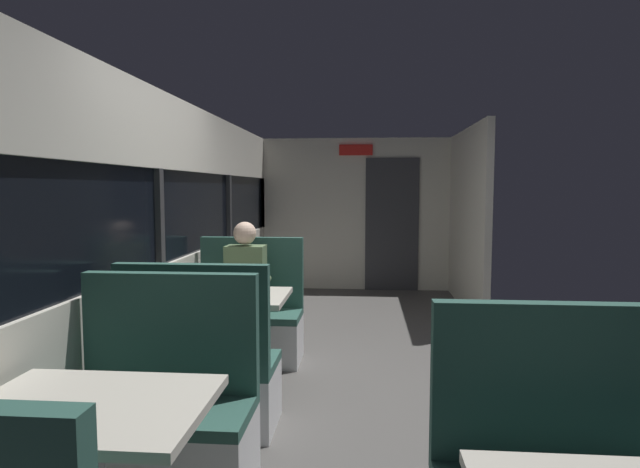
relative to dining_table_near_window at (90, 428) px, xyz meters
name	(u,v)px	position (x,y,z in m)	size (l,w,h in m)	color
ground_plane	(345,393)	(0.89, 2.09, -0.65)	(3.30, 9.20, 0.02)	#514F4C
carriage_window_panel_left	(157,246)	(-0.56, 2.09, 0.47)	(0.09, 8.48, 2.30)	beige
carriage_end_bulkhead	(359,215)	(0.95, 6.28, 0.50)	(2.90, 0.11, 2.30)	beige
carriage_aisle_panel_right	(467,219)	(2.34, 5.09, 0.51)	(0.08, 2.40, 2.30)	beige
dining_table_near_window	(90,428)	(0.00, 0.00, 0.00)	(0.90, 0.70, 0.74)	#9E9EA3
bench_near_window_facing_entry	(161,426)	(0.00, 0.70, -0.31)	(0.95, 0.50, 1.10)	silver
dining_table_mid_window	(228,307)	(0.00, 2.08, 0.00)	(0.90, 0.70, 0.74)	#9E9EA3
bench_mid_window_facing_end	(201,379)	(0.00, 1.38, -0.31)	(0.95, 0.50, 1.10)	silver
bench_mid_window_facing_entry	(249,324)	(0.00, 2.78, -0.31)	(0.95, 0.50, 1.10)	silver
seated_passenger	(247,303)	(0.00, 2.71, -0.10)	(0.47, 0.55, 1.26)	#26262D
coffee_cup_primary	(239,287)	(0.07, 2.16, 0.15)	(0.07, 0.07, 0.09)	#B23333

